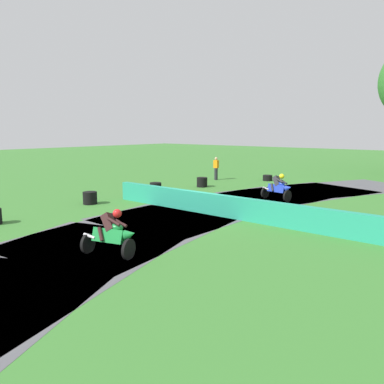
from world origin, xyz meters
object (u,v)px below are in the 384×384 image
(motorcycle_lead_blue, at_px, (278,188))
(motorcycle_chase_green, at_px, (112,234))
(tire_stack_near, at_px, (268,178))
(tire_stack_far, at_px, (90,198))
(tire_stack_mid_a, at_px, (202,182))
(tire_stack_mid_b, at_px, (156,188))
(traffic_cone, at_px, (341,217))
(track_marshal, at_px, (216,169))

(motorcycle_lead_blue, xyz_separation_m, motorcycle_chase_green, (0.54, -11.09, -0.01))
(tire_stack_near, distance_m, tire_stack_far, 13.47)
(tire_stack_mid_a, relative_size, tire_stack_mid_b, 1.01)
(tire_stack_near, bearing_deg, tire_stack_mid_b, -104.10)
(motorcycle_lead_blue, height_order, tire_stack_mid_b, motorcycle_lead_blue)
(motorcycle_chase_green, xyz_separation_m, tire_stack_mid_b, (-6.93, 8.57, -0.33))
(motorcycle_chase_green, bearing_deg, tire_stack_mid_a, 117.76)
(motorcycle_lead_blue, height_order, motorcycle_chase_green, motorcycle_lead_blue)
(tire_stack_near, distance_m, traffic_cone, 12.47)
(motorcycle_chase_green, bearing_deg, tire_stack_mid_b, 128.97)
(motorcycle_lead_blue, bearing_deg, tire_stack_mid_a, 169.93)
(tire_stack_near, bearing_deg, track_marshal, -147.53)
(motorcycle_lead_blue, xyz_separation_m, tire_stack_mid_b, (-6.40, -2.52, -0.34))
(motorcycle_chase_green, height_order, track_marshal, track_marshal)
(motorcycle_lead_blue, bearing_deg, track_marshal, 148.72)
(motorcycle_lead_blue, distance_m, tire_stack_mid_a, 5.95)
(track_marshal, bearing_deg, motorcycle_chase_green, -63.32)
(motorcycle_chase_green, height_order, tire_stack_near, motorcycle_chase_green)
(motorcycle_lead_blue, distance_m, track_marshal, 8.49)
(tire_stack_mid_b, height_order, traffic_cone, tire_stack_mid_b)
(motorcycle_lead_blue, distance_m, traffic_cone, 5.11)
(tire_stack_mid_b, relative_size, track_marshal, 0.40)
(tire_stack_mid_a, relative_size, traffic_cone, 1.51)
(motorcycle_lead_blue, relative_size, tire_stack_far, 2.53)
(motorcycle_lead_blue, bearing_deg, motorcycle_chase_green, -87.23)
(motorcycle_lead_blue, distance_m, tire_stack_far, 9.47)
(motorcycle_lead_blue, height_order, track_marshal, track_marshal)
(tire_stack_mid_a, xyz_separation_m, tire_stack_mid_b, (-0.55, -3.56, 0.00))
(tire_stack_mid_a, distance_m, traffic_cone, 10.79)
(motorcycle_chase_green, relative_size, tire_stack_mid_a, 2.52)
(motorcycle_lead_blue, height_order, tire_stack_far, motorcycle_lead_blue)
(tire_stack_near, xyz_separation_m, traffic_cone, (8.37, -9.24, 0.02))
(tire_stack_near, bearing_deg, traffic_cone, -47.83)
(motorcycle_lead_blue, relative_size, tire_stack_near, 2.58)
(motorcycle_chase_green, bearing_deg, tire_stack_near, 105.07)
(tire_stack_mid_a, xyz_separation_m, tire_stack_far, (-0.64, -7.93, 0.00))
(motorcycle_lead_blue, height_order, tire_stack_mid_a, motorcycle_lead_blue)
(track_marshal, xyz_separation_m, traffic_cone, (11.46, -7.28, -0.60))
(tire_stack_far, bearing_deg, track_marshal, 93.88)
(tire_stack_mid_a, bearing_deg, motorcycle_lead_blue, -10.07)
(tire_stack_mid_b, relative_size, tire_stack_far, 0.97)
(tire_stack_near, relative_size, traffic_cone, 1.51)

